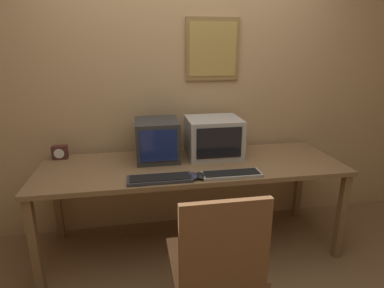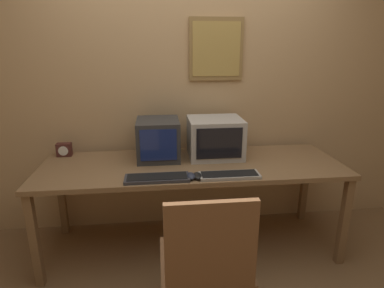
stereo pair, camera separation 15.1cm
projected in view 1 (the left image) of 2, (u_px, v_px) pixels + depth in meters
The scene contains 10 objects.
wall_back at pixel (183, 87), 2.82m from camera, with size 8.00×0.08×2.60m.
desk at pixel (192, 171), 2.56m from camera, with size 2.36×0.78×0.76m.
monitor_left at pixel (157, 140), 2.60m from camera, with size 0.34×0.38×0.32m.
monitor_right at pixel (213, 137), 2.68m from camera, with size 0.44×0.39×0.32m.
keyboard_main at pixel (160, 179), 2.22m from camera, with size 0.45×0.16×0.03m.
keyboard_side at pixel (231, 174), 2.30m from camera, with size 0.43×0.14×0.03m.
mouse_near_keyboard at pixel (200, 176), 2.26m from camera, with size 0.06×0.12×0.04m.
mouse_far_corner at pixel (194, 176), 2.25m from camera, with size 0.06×0.11×0.04m.
desk_clock at pixel (60, 152), 2.63m from camera, with size 0.12×0.07×0.11m.
office_chair at pixel (216, 278), 1.77m from camera, with size 0.51×0.51×0.97m.
Camera 1 is at (-0.41, -1.62, 1.66)m, focal length 30.00 mm.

